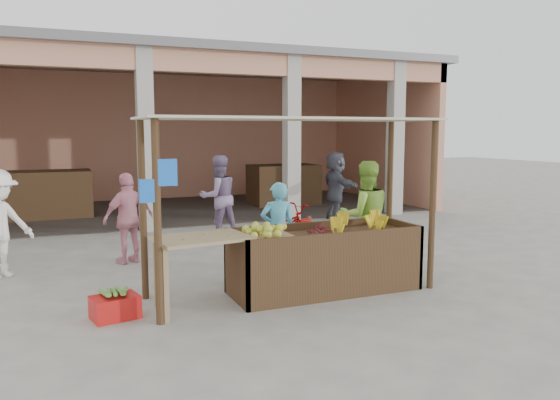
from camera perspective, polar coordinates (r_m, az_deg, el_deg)
name	(u,v)px	position (r m, az deg, el deg)	size (l,w,h in m)	color
ground	(291,295)	(7.52, 1.18, -9.88)	(60.00, 60.00, 0.00)	slate
market_building	(165,113)	(15.78, -11.98, 8.86)	(14.40, 6.40, 4.20)	tan
fruit_stall	(324,263)	(7.62, 4.65, -6.54)	(2.60, 0.95, 0.80)	#46321C
stall_awning	(289,149)	(7.24, 0.92, 5.38)	(4.09, 1.35, 2.39)	#46321C
banana_heap	(355,225)	(7.73, 7.86, -2.65)	(1.02, 0.56, 0.19)	gold
melon_tray	(265,233)	(7.12, -1.54, -3.49)	(0.68, 0.59, 0.19)	#9E7451
berry_heap	(320,230)	(7.50, 4.20, -3.12)	(0.42, 0.34, 0.13)	maroon
side_table	(202,248)	(6.83, -8.15, -4.99)	(1.23, 0.90, 0.92)	tan
papaya_pile	(202,228)	(6.78, -8.18, -2.94)	(0.73, 0.42, 0.21)	#4B852B
red_crate	(115,307)	(6.87, -16.85, -10.66)	(0.53, 0.38, 0.27)	red
plantain_bundle	(115,293)	(6.82, -16.90, -9.24)	(0.41, 0.29, 0.08)	#569335
produce_sacks	(301,209)	(13.25, 2.23, -0.98)	(0.84, 0.79, 0.64)	maroon
vendor_blue	(278,227)	(8.24, -0.23, -2.80)	(0.58, 0.43, 1.55)	#4EBBDC
vendor_green	(365,213)	(8.70, 8.87, -1.38)	(0.89, 0.51, 1.84)	#9CD64A
motorcycle	(280,227)	(10.00, -0.04, -2.89)	(1.74, 0.60, 0.91)	#940603
shopper_b	(129,215)	(9.44, -15.54, -1.54)	(0.96, 0.51, 1.63)	pink
shopper_d	(336,184)	(13.60, 5.86, 1.68)	(1.67, 0.69, 1.80)	#43444F
shopper_f	(218,193)	(11.35, -6.45, 0.75)	(0.91, 0.53, 1.88)	gray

